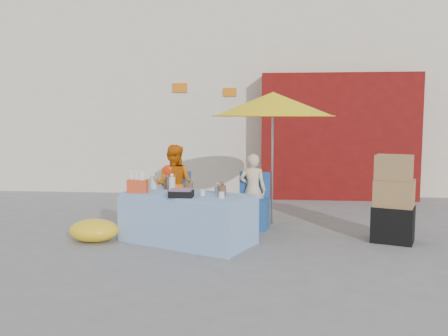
# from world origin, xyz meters

# --- Properties ---
(ground) EXTENTS (80.00, 80.00, 0.00)m
(ground) POSITION_xyz_m (0.00, 0.00, 0.00)
(ground) COLOR slate
(ground) RESTS_ON ground
(backdrop) EXTENTS (14.00, 8.00, 7.80)m
(backdrop) POSITION_xyz_m (0.52, 7.52, 3.10)
(backdrop) COLOR silver
(backdrop) RESTS_ON ground
(market_table) EXTENTS (1.93, 1.46, 1.06)m
(market_table) POSITION_xyz_m (-0.33, 0.36, 0.35)
(market_table) COLOR #93BEEC
(market_table) RESTS_ON ground
(chair_left) EXTENTS (0.54, 0.53, 0.85)m
(chair_left) POSITION_xyz_m (-0.73, 1.31, 0.26)
(chair_left) COLOR #204F96
(chair_left) RESTS_ON ground
(chair_right) EXTENTS (0.54, 0.53, 0.85)m
(chair_right) POSITION_xyz_m (0.52, 1.31, 0.26)
(chair_right) COLOR #204F96
(chair_right) RESTS_ON ground
(vendor_orange) EXTENTS (0.68, 0.56, 1.27)m
(vendor_orange) POSITION_xyz_m (-0.73, 1.44, 0.64)
(vendor_orange) COLOR orange
(vendor_orange) RESTS_ON ground
(vendor_beige) EXTENTS (0.45, 0.32, 1.14)m
(vendor_beige) POSITION_xyz_m (0.52, 1.44, 0.57)
(vendor_beige) COLOR beige
(vendor_beige) RESTS_ON ground
(umbrella) EXTENTS (1.90, 1.90, 2.09)m
(umbrella) POSITION_xyz_m (0.82, 1.59, 1.89)
(umbrella) COLOR gray
(umbrella) RESTS_ON ground
(box_stack) EXTENTS (0.66, 0.60, 1.19)m
(box_stack) POSITION_xyz_m (2.46, 0.68, 0.55)
(box_stack) COLOR black
(box_stack) RESTS_ON ground
(tarp_bundle) EXTENTS (0.83, 0.76, 0.31)m
(tarp_bundle) POSITION_xyz_m (-1.61, 0.29, 0.15)
(tarp_bundle) COLOR yellow
(tarp_bundle) RESTS_ON ground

